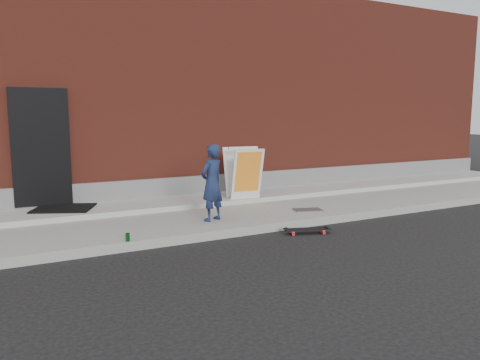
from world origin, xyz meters
TOP-DOWN VIEW (x-y plane):
  - ground at (0.00, 0.00)m, footprint 80.00×80.00m
  - sidewalk at (0.00, 1.50)m, footprint 20.00×3.00m
  - apron at (0.00, 2.40)m, footprint 20.00×1.20m
  - building at (-0.00, 6.99)m, footprint 20.00×8.10m
  - child at (-0.03, 0.72)m, footprint 0.59×0.50m
  - skateboard at (1.25, -0.37)m, footprint 0.80×0.43m
  - pizza_sign at (1.28, 1.97)m, footprint 0.73×0.84m
  - soda_can at (-1.72, 0.05)m, footprint 0.08×0.08m
  - doormat at (-2.30, 2.52)m, footprint 1.30×1.20m
  - utility_plate at (2.00, 0.65)m, footprint 0.63×0.50m

SIDE VIEW (x-z plane):
  - ground at x=0.00m, z-range 0.00..0.00m
  - skateboard at x=1.25m, z-range 0.03..0.12m
  - sidewalk at x=0.00m, z-range 0.00..0.15m
  - utility_plate at x=2.00m, z-range 0.15..0.17m
  - apron at x=0.00m, z-range 0.15..0.25m
  - soda_can at x=-1.72m, z-range 0.15..0.27m
  - doormat at x=-2.30m, z-range 0.25..0.28m
  - pizza_sign at x=1.28m, z-range 0.25..1.35m
  - child at x=-0.03m, z-range 0.15..1.51m
  - building at x=0.00m, z-range 0.00..5.00m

